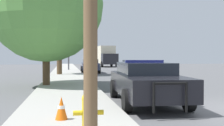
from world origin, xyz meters
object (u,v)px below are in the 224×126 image
car_background_oncoming (131,65)px  fire_hydrant (88,110)px  car_background_midblock (90,66)px  tree_sidewalk_near (46,4)px  traffic_cone (61,108)px  tree_sidewalk_mid (59,18)px  box_truck (106,56)px  police_car (146,81)px  traffic_light (81,43)px

car_background_oncoming → fire_hydrant: bearing=74.3°
car_background_midblock → car_background_oncoming: size_ratio=0.93×
fire_hydrant → tree_sidewalk_near: bearing=98.6°
tree_sidewalk_near → traffic_cone: size_ratio=13.48×
car_background_oncoming → traffic_cone: size_ratio=8.46×
car_background_oncoming → tree_sidewalk_near: size_ratio=0.63×
tree_sidewalk_mid → traffic_cone: 18.67m
fire_hydrant → car_background_oncoming: (6.80, 24.71, 0.16)m
car_background_oncoming → box_truck: 15.96m
fire_hydrant → box_truck: size_ratio=0.12×
fire_hydrant → tree_sidewalk_mid: bearing=92.9°
police_car → traffic_cone: bearing=46.2°
fire_hydrant → traffic_light: bearing=87.3°
tree_sidewalk_mid → car_background_midblock: bearing=50.2°
police_car → fire_hydrant: bearing=61.7°
traffic_light → tree_sidewalk_mid: bearing=-105.1°
police_car → fire_hydrant: 4.55m
fire_hydrant → tree_sidewalk_near: 10.65m
car_background_midblock → car_background_oncoming: 5.11m
traffic_cone → car_background_midblock: bearing=83.2°
tree_sidewalk_near → traffic_light: bearing=81.1°
box_truck → traffic_cone: (-6.85, -39.47, -1.41)m
box_truck → traffic_cone: 40.09m
tree_sidewalk_near → box_truck: bearing=75.8°
car_background_midblock → box_truck: 18.30m
fire_hydrant → traffic_cone: bearing=115.9°
traffic_light → car_background_midblock: 5.60m
police_car → car_background_oncoming: bearing=-99.2°
police_car → fire_hydrant: (-2.35, -3.89, -0.24)m
tree_sidewalk_near → traffic_cone: bearing=-83.9°
police_car → tree_sidewalk_mid: (-3.32, 15.35, 4.21)m
tree_sidewalk_mid → car_background_oncoming: bearing=35.1°
fire_hydrant → traffic_light: traffic_light is taller
police_car → traffic_cone: 4.01m
traffic_light → car_background_oncoming: (5.47, -3.07, -2.62)m
car_background_midblock → car_background_oncoming: car_background_midblock is taller
car_background_midblock → tree_sidewalk_near: tree_sidewalk_near is taller
traffic_light → box_truck: (4.96, 12.84, -1.51)m
car_background_oncoming → box_truck: size_ratio=0.70×
box_truck → tree_sidewalk_near: tree_sidewalk_near is taller
police_car → car_background_oncoming: (4.45, 20.82, -0.08)m
police_car → box_truck: bearing=-93.3°
fire_hydrant → traffic_light: 27.95m
box_truck → tree_sidewalk_near: size_ratio=0.90×
car_background_oncoming → traffic_light: bearing=-29.6°
tree_sidewalk_near → car_background_midblock: bearing=74.9°
police_car → tree_sidewalk_near: (-3.83, 5.91, 3.67)m
police_car → tree_sidewalk_near: size_ratio=0.72×
fire_hydrant → traffic_light: (1.33, 27.78, 2.77)m
box_truck → tree_sidewalk_mid: size_ratio=0.99×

